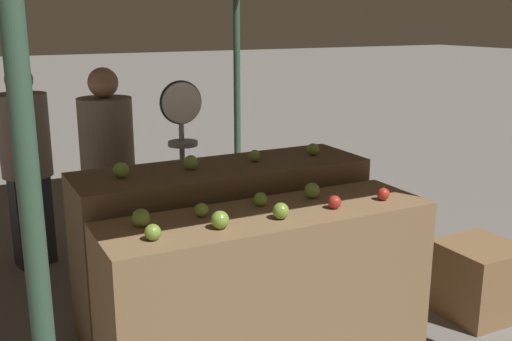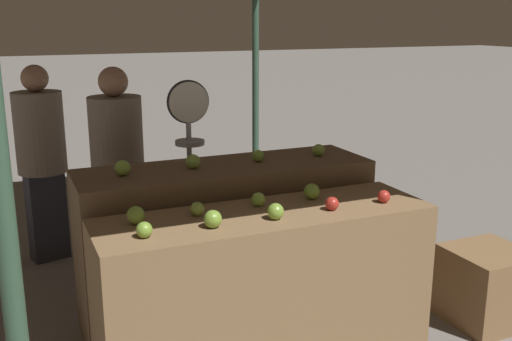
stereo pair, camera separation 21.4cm
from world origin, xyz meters
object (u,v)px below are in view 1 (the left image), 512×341
Objects in this scene: produce_scale at (182,141)px; person_vendor_at_scale at (108,164)px; person_customer_left at (26,155)px; wooden_crate_side at (479,279)px.

person_vendor_at_scale is at bearing 140.63° from produce_scale.
person_customer_left is at bearing -55.98° from person_vendor_at_scale.
person_vendor_at_scale reaches higher than person_customer_left.
produce_scale is at bearing 138.15° from person_vendor_at_scale.
produce_scale is 0.95× the size of person_vendor_at_scale.
person_vendor_at_scale is 3.29× the size of wooden_crate_side.
person_customer_left is 3.36m from wooden_crate_side.
produce_scale is 3.13× the size of wooden_crate_side.
person_customer_left reaches higher than wooden_crate_side.
produce_scale is 2.15m from wooden_crate_side.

